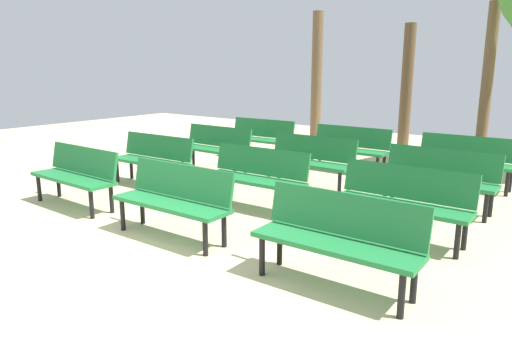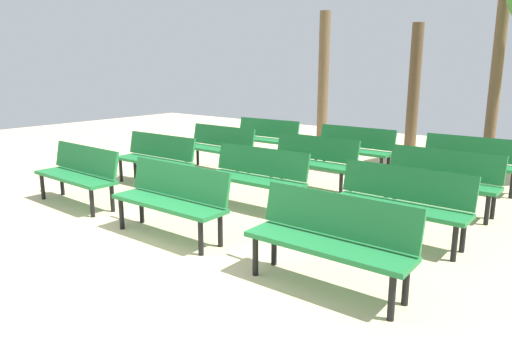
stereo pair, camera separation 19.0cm
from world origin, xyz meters
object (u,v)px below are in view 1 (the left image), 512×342
(bench_r0_c2, at_px, (338,235))
(bench_r3_c0, at_px, (260,136))
(bench_r2_c0, at_px, (215,146))
(tree_3, at_px, (407,87))
(bench_r2_c1, at_px, (310,158))
(bench_r1_c1, at_px, (256,174))
(tree_1, at_px, (487,82))
(bench_r0_c1, at_px, (175,197))
(bench_r3_c2, at_px, (466,158))
(bench_r1_c0, at_px, (153,157))
(bench_r2_c2, at_px, (439,175))
(bench_r3_c1, at_px, (349,146))
(bench_r1_c2, at_px, (403,199))
(bench_r0_c0, at_px, (77,173))
(tree_0, at_px, (317,78))

(bench_r0_c2, xyz_separation_m, bench_r3_c0, (-4.36, 4.63, 0.00))
(bench_r2_c0, xyz_separation_m, tree_3, (1.98, 5.02, 1.04))
(bench_r0_c2, bearing_deg, bench_r2_c1, 123.44)
(bench_r1_c1, bearing_deg, tree_1, 72.69)
(bench_r0_c1, distance_m, tree_1, 8.08)
(bench_r0_c2, bearing_deg, tree_1, 91.70)
(bench_r3_c2, bearing_deg, bench_r3_c0, 179.89)
(bench_r1_c0, xyz_separation_m, bench_r3_c0, (-0.00, 3.11, 0.00))
(bench_r0_c2, xyz_separation_m, bench_r2_c2, (0.02, 3.07, 0.00))
(bench_r3_c1, bearing_deg, bench_r3_c2, 1.55)
(bench_r3_c1, bearing_deg, bench_r0_c1, -90.18)
(bench_r1_c1, relative_size, bench_r1_c2, 1.01)
(bench_r2_c1, height_order, bench_r3_c0, same)
(bench_r1_c1, relative_size, bench_r2_c0, 1.01)
(bench_r2_c0, relative_size, bench_r3_c0, 0.99)
(bench_r0_c1, bearing_deg, bench_r3_c0, 113.76)
(bench_r0_c0, xyz_separation_m, bench_r2_c1, (2.18, 3.04, 0.00))
(bench_r1_c1, distance_m, bench_r1_c2, 2.17)
(bench_r0_c1, xyz_separation_m, bench_r1_c2, (2.22, 1.59, 0.00))
(bench_r0_c0, relative_size, bench_r0_c1, 1.00)
(tree_0, bearing_deg, bench_r3_c0, -85.69)
(bench_r1_c2, relative_size, bench_r2_c2, 1.00)
(bench_r2_c2, bearing_deg, bench_r2_c0, -179.44)
(bench_r3_c2, bearing_deg, bench_r0_c0, -133.42)
(bench_r1_c0, relative_size, bench_r3_c1, 1.01)
(tree_1, bearing_deg, bench_r1_c1, -105.44)
(bench_r2_c2, bearing_deg, bench_r3_c0, 160.81)
(bench_r3_c2, height_order, tree_3, tree_3)
(bench_r3_c0, distance_m, bench_r3_c1, 2.20)
(bench_r0_c0, xyz_separation_m, bench_r0_c1, (2.12, -0.03, 0.00))
(bench_r1_c2, relative_size, bench_r3_c1, 1.00)
(bench_r0_c0, distance_m, bench_r2_c1, 3.74)
(bench_r1_c2, bearing_deg, bench_r0_c1, -144.86)
(bench_r2_c2, bearing_deg, bench_r3_c1, 144.98)
(bench_r3_c2, relative_size, tree_0, 0.46)
(bench_r2_c1, xyz_separation_m, bench_r3_c1, (-0.04, 1.56, 0.00))
(bench_r1_c2, xyz_separation_m, bench_r2_c1, (-2.16, 1.48, 0.00))
(bench_r3_c1, height_order, tree_3, tree_3)
(bench_r1_c0, xyz_separation_m, bench_r2_c2, (4.37, 1.55, 0.00))
(bench_r2_c1, bearing_deg, bench_r2_c0, -179.50)
(bench_r1_c0, distance_m, bench_r2_c1, 2.71)
(bench_r2_c2, height_order, bench_r3_c2, same)
(bench_r1_c1, xyz_separation_m, bench_r3_c0, (-2.22, 3.08, 0.00))
(bench_r0_c1, relative_size, bench_r1_c1, 1.00)
(bench_r3_c0, bearing_deg, bench_r0_c0, -91.45)
(bench_r2_c0, relative_size, tree_1, 0.47)
(bench_r0_c0, distance_m, bench_r2_c0, 3.04)
(bench_r0_c2, relative_size, bench_r1_c1, 1.00)
(bench_r2_c0, xyz_separation_m, tree_1, (3.89, 4.71, 1.20))
(bench_r3_c0, xyz_separation_m, tree_3, (2.03, 3.45, 1.04))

